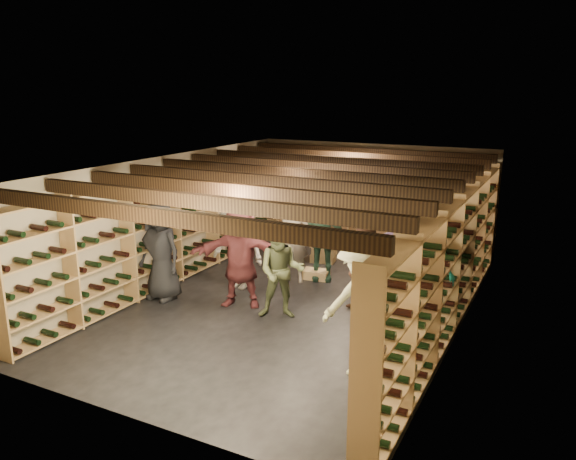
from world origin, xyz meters
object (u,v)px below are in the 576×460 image
(crate_stack_left, at_px, (324,250))
(person_12, at_px, (439,251))
(person_0, at_px, (161,251))
(person_8, at_px, (367,270))
(crate_stack_right, at_px, (397,260))
(person_4, at_px, (419,273))
(person_11, at_px, (407,251))
(person_7, at_px, (293,240))
(person_2, at_px, (281,271))
(crate_loose, at_px, (316,274))
(person_9, at_px, (238,245))
(person_3, at_px, (364,309))
(person_5, at_px, (240,255))
(person_10, at_px, (322,239))

(crate_stack_left, distance_m, person_12, 3.03)
(person_0, height_order, person_8, person_0)
(crate_stack_right, height_order, person_4, person_4)
(person_0, relative_size, person_11, 0.93)
(crate_stack_right, bearing_deg, person_11, -67.44)
(crate_stack_right, distance_m, person_7, 2.11)
(person_2, height_order, person_7, person_7)
(person_7, relative_size, person_12, 0.89)
(crate_loose, distance_m, person_9, 1.72)
(person_0, bearing_deg, person_11, 29.61)
(person_11, height_order, person_12, person_11)
(person_9, height_order, person_11, person_11)
(person_3, height_order, person_9, person_3)
(crate_loose, distance_m, person_2, 2.11)
(crate_stack_left, height_order, person_2, person_2)
(person_3, height_order, person_5, person_3)
(person_0, height_order, person_5, person_5)
(person_2, bearing_deg, person_11, 18.92)
(person_0, relative_size, person_5, 0.98)
(person_12, bearing_deg, person_8, -127.87)
(person_3, bearing_deg, person_0, -178.52)
(crate_loose, bearing_deg, person_0, -132.02)
(person_11, bearing_deg, person_12, 21.30)
(person_0, bearing_deg, crate_loose, 53.44)
(person_7, bearing_deg, person_2, -94.19)
(person_4, bearing_deg, person_10, 160.46)
(crate_loose, height_order, person_10, person_10)
(person_4, height_order, person_11, person_4)
(crate_stack_left, bearing_deg, person_12, -25.00)
(person_0, xyz_separation_m, person_3, (4.08, -1.02, 0.06))
(crate_stack_left, distance_m, crate_stack_right, 1.68)
(crate_stack_right, relative_size, person_4, 0.36)
(crate_stack_right, xyz_separation_m, person_8, (0.08, -2.04, 0.42))
(person_3, height_order, person_8, person_3)
(person_4, height_order, person_10, person_4)
(crate_stack_left, height_order, person_8, person_8)
(person_2, bearing_deg, person_4, -13.08)
(person_5, height_order, person_11, person_11)
(person_4, relative_size, person_5, 1.07)
(person_0, xyz_separation_m, person_2, (2.26, 0.22, -0.09))
(person_7, xyz_separation_m, person_9, (-0.75, -0.78, -0.00))
(person_2, bearing_deg, person_8, 8.84)
(person_0, xyz_separation_m, person_12, (4.36, 2.00, 0.06))
(person_5, xyz_separation_m, person_11, (2.48, 1.37, 0.04))
(person_8, distance_m, person_11, 0.90)
(person_4, height_order, person_7, person_4)
(crate_loose, height_order, person_5, person_5)
(crate_stack_right, bearing_deg, person_12, -45.04)
(person_10, bearing_deg, person_3, -79.63)
(person_8, bearing_deg, person_7, 171.51)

